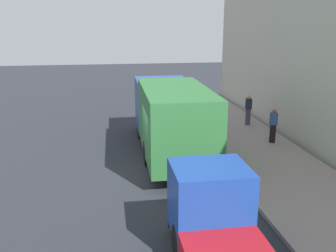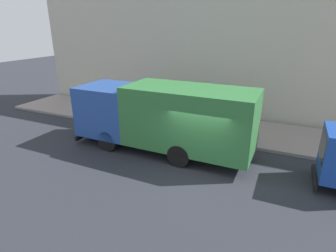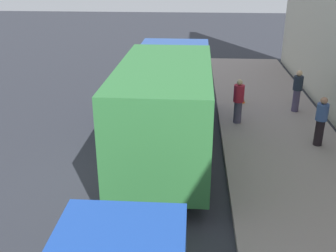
# 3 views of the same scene
# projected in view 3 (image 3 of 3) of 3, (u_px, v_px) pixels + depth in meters

# --- Properties ---
(ground) EXTENTS (80.00, 80.00, 0.00)m
(ground) POSITION_uv_depth(u_px,v_px,m) (124.00, 180.00, 11.50)
(ground) COLOR #272A31
(sidewalk) EXTENTS (4.13, 30.00, 0.15)m
(sidewalk) POSITION_uv_depth(u_px,v_px,m) (301.00, 183.00, 11.16)
(sidewalk) COLOR gray
(sidewalk) RESTS_ON ground
(large_utility_truck) EXTENTS (2.69, 8.65, 3.20)m
(large_utility_truck) POSITION_uv_depth(u_px,v_px,m) (168.00, 99.00, 12.69)
(large_utility_truck) COLOR #234896
(large_utility_truck) RESTS_ON ground
(pedestrian_walking) EXTENTS (0.45, 0.45, 1.69)m
(pedestrian_walking) POSITION_uv_depth(u_px,v_px,m) (321.00, 120.00, 12.98)
(pedestrian_walking) COLOR black
(pedestrian_walking) RESTS_ON sidewalk
(pedestrian_standing) EXTENTS (0.55, 0.55, 1.70)m
(pedestrian_standing) POSITION_uv_depth(u_px,v_px,m) (238.00, 100.00, 14.82)
(pedestrian_standing) COLOR #423E53
(pedestrian_standing) RESTS_ON sidewalk
(pedestrian_third) EXTENTS (0.45, 0.45, 1.71)m
(pedestrian_third) POSITION_uv_depth(u_px,v_px,m) (297.00, 90.00, 15.95)
(pedestrian_third) COLOR #473E5A
(pedestrian_third) RESTS_ON sidewalk
(traffic_cone_orange) EXTENTS (0.45, 0.45, 0.64)m
(traffic_cone_orange) POSITION_uv_depth(u_px,v_px,m) (240.00, 95.00, 17.18)
(traffic_cone_orange) COLOR orange
(traffic_cone_orange) RESTS_ON sidewalk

